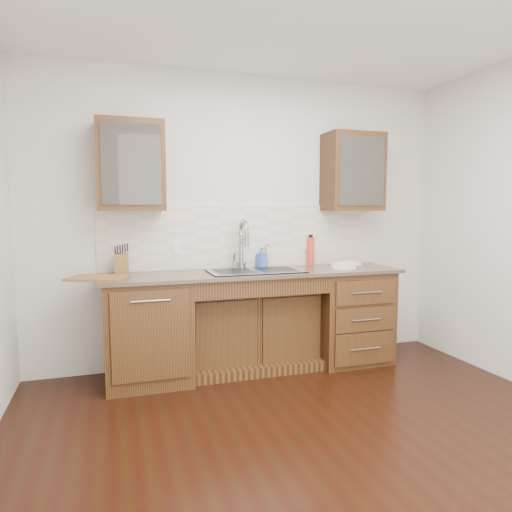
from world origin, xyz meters
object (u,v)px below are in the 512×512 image
object	(u,v)px
soap_bottle	(262,257)
knife_block	(122,264)
water_bottle	(311,251)
cutting_board	(98,278)
plate	(344,268)

from	to	relation	value
soap_bottle	knife_block	distance (m)	1.30
water_bottle	cutting_board	size ratio (longest dim) A/B	0.63
water_bottle	knife_block	size ratio (longest dim) A/B	1.54
plate	cutting_board	world-z (taller)	cutting_board
plate	cutting_board	xyz separation A→B (m)	(-2.19, 0.01, 0.00)
water_bottle	knife_block	xyz separation A→B (m)	(-1.81, -0.11, -0.05)
water_bottle	plate	xyz separation A→B (m)	(0.19, -0.33, -0.13)
soap_bottle	knife_block	world-z (taller)	soap_bottle
knife_block	soap_bottle	bearing A→B (deg)	12.03
soap_bottle	cutting_board	size ratio (longest dim) A/B	0.43
plate	knife_block	distance (m)	2.01
water_bottle	soap_bottle	bearing A→B (deg)	-179.38
knife_block	cutting_board	world-z (taller)	knife_block
soap_bottle	knife_block	bearing A→B (deg)	161.53
soap_bottle	water_bottle	xyz separation A→B (m)	(0.51, 0.01, 0.04)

